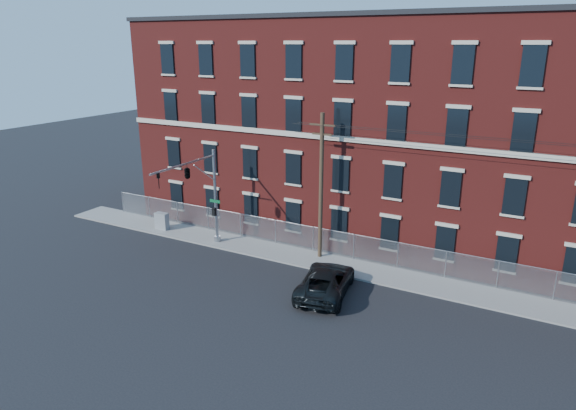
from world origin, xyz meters
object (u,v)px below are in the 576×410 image
(utility_pole_near, at_px, (321,184))
(pickup_truck, at_px, (326,281))
(traffic_signal_mast, at_px, (194,180))
(utility_cabinet, at_px, (162,221))

(utility_pole_near, distance_m, pickup_truck, 7.02)
(traffic_signal_mast, xyz_separation_m, utility_pole_near, (8.00, 3.42, -0.05))
(utility_pole_near, xyz_separation_m, utility_cabinet, (-13.45, -1.05, -4.55))
(utility_cabinet, bearing_deg, traffic_signal_mast, -25.80)
(traffic_signal_mast, xyz_separation_m, utility_cabinet, (-5.45, 2.37, -4.60))
(utility_pole_near, height_order, utility_cabinet, utility_pole_near)
(traffic_signal_mast, xyz_separation_m, pickup_truck, (10.59, -1.29, -4.57))
(pickup_truck, relative_size, utility_cabinet, 4.37)
(traffic_signal_mast, distance_m, utility_pole_near, 8.70)
(utility_pole_near, bearing_deg, utility_cabinet, -175.55)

